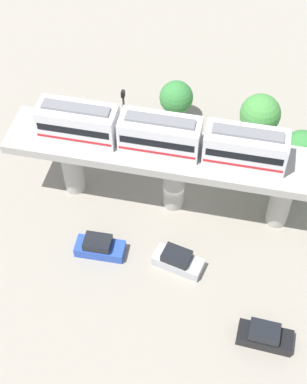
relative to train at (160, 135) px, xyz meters
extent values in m
plane|color=gray|center=(0.00, -1.33, -8.53)|extent=(120.00, 120.00, 0.00)
cylinder|color=#A8A59E|center=(0.00, -10.71, -5.43)|extent=(1.90, 1.90, 6.20)
cylinder|color=#A8A59E|center=(0.00, -1.33, -5.43)|extent=(1.90, 1.90, 6.20)
cylinder|color=#A8A59E|center=(0.00, 8.05, -5.43)|extent=(1.90, 1.90, 6.20)
cube|color=#A8A59E|center=(0.00, -1.33, -1.93)|extent=(5.20, 28.85, 0.80)
cube|color=silver|center=(0.00, -6.95, -0.03)|extent=(2.60, 6.60, 3.00)
cube|color=black|center=(0.00, -6.95, 0.22)|extent=(2.64, 6.07, 0.70)
cube|color=red|center=(0.00, -6.95, -0.78)|extent=(2.64, 6.34, 0.24)
cube|color=slate|center=(0.00, -6.95, 1.59)|extent=(1.10, 5.61, 0.24)
cube|color=silver|center=(0.00, 0.00, -0.03)|extent=(2.60, 6.60, 3.00)
cube|color=black|center=(0.00, 0.00, 0.22)|extent=(2.64, 6.07, 0.70)
cube|color=red|center=(0.00, 0.00, -0.78)|extent=(2.64, 6.34, 0.24)
cube|color=slate|center=(0.00, 0.00, 1.59)|extent=(1.10, 5.61, 0.24)
cube|color=silver|center=(0.00, 6.95, -0.03)|extent=(2.60, 6.60, 3.00)
cube|color=black|center=(0.00, 6.95, 0.22)|extent=(2.64, 6.07, 0.70)
cube|color=red|center=(0.00, 6.95, -0.78)|extent=(2.64, 6.34, 0.24)
cube|color=slate|center=(0.00, 6.95, 1.59)|extent=(1.10, 5.61, 0.24)
cube|color=#284CB7|center=(-6.61, 3.80, -8.03)|extent=(1.93, 4.25, 1.00)
cube|color=black|center=(-6.61, 3.95, -7.15)|extent=(1.71, 2.35, 0.76)
cube|color=black|center=(-11.87, -10.67, -8.03)|extent=(1.99, 4.28, 1.00)
cube|color=black|center=(-11.87, -10.52, -7.15)|extent=(1.74, 2.37, 0.76)
cube|color=#B2B5BA|center=(-6.56, -2.97, -8.03)|extent=(2.69, 4.50, 1.00)
cube|color=black|center=(-6.56, -2.82, -7.15)|extent=(2.11, 2.61, 0.76)
cylinder|color=brown|center=(4.98, -11.99, -6.94)|extent=(0.36, 0.36, 3.18)
sphere|color=#38843D|center=(4.98, -11.99, -4.32)|extent=(3.76, 3.76, 3.76)
cylinder|color=brown|center=(8.99, -7.93, -6.93)|extent=(0.36, 0.36, 3.20)
sphere|color=#479342|center=(8.99, -7.93, -4.26)|extent=(3.91, 3.91, 3.91)
cylinder|color=brown|center=(11.01, 0.52, -7.44)|extent=(0.36, 0.36, 2.19)
sphere|color=#38843D|center=(11.01, 0.52, -5.40)|extent=(3.42, 3.42, 3.42)
cylinder|color=#4C4C51|center=(3.40, 3.90, -4.03)|extent=(0.20, 0.20, 9.00)
cube|color=black|center=(3.40, 3.90, 0.77)|extent=(0.44, 0.28, 0.60)
camera|label=1|loc=(-32.17, -6.30, 32.00)|focal=52.66mm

